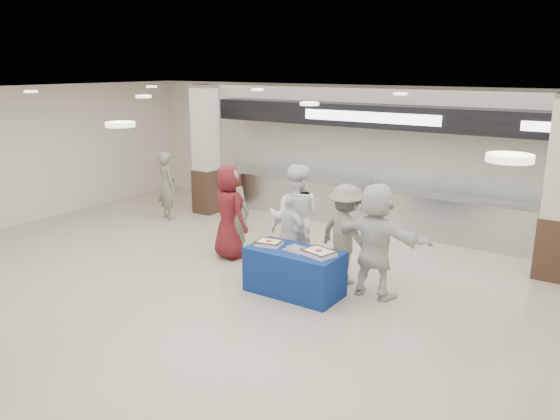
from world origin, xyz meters
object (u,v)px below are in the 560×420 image
Objects in this scene: sheet_cake_left at (269,242)px; soldier_a at (233,212)px; soldier_bg at (167,185)px; chef_short at (290,235)px; civilian_white at (376,240)px; civilian_maroon at (229,212)px; chef_tall at (295,218)px; sheet_cake_right at (319,252)px; soldier_b at (346,234)px; display_table at (294,272)px; cupcake_tray at (296,249)px.

soldier_a is (-1.47, 0.90, 0.10)m from sheet_cake_left.
chef_short is at bearing -177.30° from soldier_bg.
soldier_a reaches higher than soldier_bg.
civilian_maroon is at bearing 1.17° from civilian_white.
civilian_white is 1.14× the size of soldier_bg.
soldier_bg is (-4.44, 1.21, -0.16)m from chef_tall.
chef_tall is at bearing 138.11° from sheet_cake_right.
soldier_bg is at bearing 5.64° from soldier_b.
soldier_bg is at bearing -8.78° from chef_short.
display_table is 0.41m from cupcake_tray.
sheet_cake_left is 0.96m from chef_tall.
sheet_cake_left is at bearing 70.36° from chef_tall.
chef_short is (0.06, -0.24, -0.24)m from chef_tall.
chef_short is (-0.51, 0.67, 0.37)m from display_table.
cupcake_tray is 0.23× the size of civilian_maroon.
chef_tall reaches higher than soldier_bg.
civilian_maroon reaches higher than soldier_bg.
soldier_b is 0.92× the size of civilian_white.
sheet_cake_right is 0.31× the size of soldier_a.
civilian_maroon reaches higher than soldier_a.
civilian_maroon is 1.02× the size of soldier_a.
soldier_bg is (-5.01, 2.13, 0.45)m from display_table.
soldier_bg reaches higher than sheet_cake_right.
soldier_a reaches higher than sheet_cake_left.
civilian_maroon is (-1.99, 0.80, 0.53)m from display_table.
display_table is 0.79× the size of chef_tall.
display_table is 1.12m from soldier_b.
chef_tall reaches higher than sheet_cake_right.
chef_short is at bearing 78.94° from chef_tall.
sheet_cake_right is 0.28× the size of chef_tall.
sheet_cake_left is (-0.49, -0.02, 0.42)m from display_table.
civilian_white is (1.70, -0.27, -0.04)m from chef_tall.
sheet_cake_right reaches higher than sheet_cake_left.
display_table is 0.85× the size of civilian_maroon.
soldier_b reaches higher than sheet_cake_left.
soldier_a is 1.39m from chef_tall.
chef_tall is (-0.08, 0.94, 0.19)m from sheet_cake_left.
soldier_b is (0.46, 0.90, 0.49)m from display_table.
civilian_white is at bearing 44.00° from sheet_cake_right.
soldier_b is (2.46, 0.10, -0.04)m from civilian_maroon.
cupcake_tray is at bearing 83.39° from soldier_b.
sheet_cake_right is 5.87m from soldier_bg.
chef_tall is at bearing 122.40° from display_table.
civilian_white is (3.12, -0.16, 0.03)m from civilian_maroon.
soldier_a is 1.08× the size of soldier_bg.
chef_short is at bearing -164.43° from civilian_maroon.
soldier_bg is (-6.14, 1.49, -0.12)m from civilian_white.
chef_tall is at bearing 17.53° from soldier_b.
chef_short is at bearing 92.04° from sheet_cake_left.
sheet_cake_left reaches higher than display_table.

